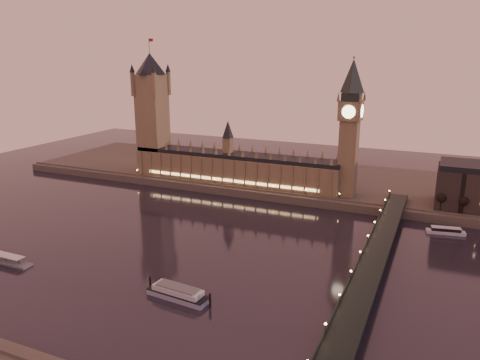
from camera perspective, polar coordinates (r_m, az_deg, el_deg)
The scene contains 11 objects.
ground at distance 278.93m, azimuth -3.58°, elevation -8.41°, with size 700.00×700.00×0.00m, color black.
far_embankment at distance 415.57m, azimuth 10.72°, elevation -0.24°, with size 560.00×130.00×6.00m, color #423D35.
palace_of_westminster at distance 392.42m, azimuth -0.68°, elevation 1.94°, with size 180.00×26.62×52.00m.
victoria_tower at distance 424.20m, azimuth -10.67°, elevation 8.72°, with size 31.68×31.68×118.00m.
big_ben at distance 356.38m, azimuth 13.29°, elevation 7.11°, with size 17.68×17.68×104.00m.
westminster_bridge at distance 251.17m, azimuth 15.60°, elevation -10.36°, with size 13.20×260.00×15.30m.
bare_tree_0 at distance 348.52m, azimuth 23.22°, elevation -2.08°, with size 6.24×6.24×12.69m.
bare_tree_1 at distance 348.84m, azimuth 25.51°, elevation -2.32°, with size 6.24×6.24×12.69m.
cruise_boat_b at distance 327.99m, azimuth 23.79°, elevation -5.69°, with size 24.15×10.04×4.33m.
moored_barge at distance 227.59m, azimuth -7.58°, elevation -13.48°, with size 35.60×11.37×6.55m.
pontoon_pier at distance 294.39m, azimuth -27.11°, elevation -8.59°, with size 40.57×6.76×10.82m.
Camera 1 is at (119.59, -226.09, 111.28)m, focal length 35.00 mm.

